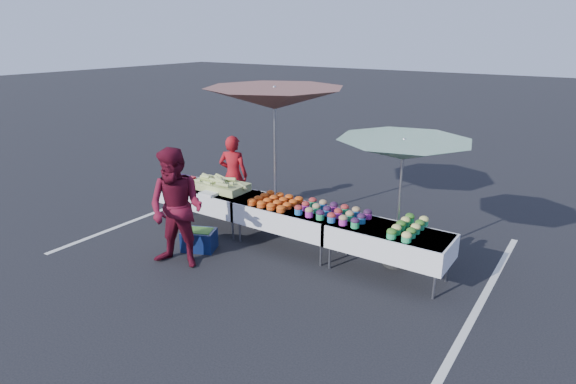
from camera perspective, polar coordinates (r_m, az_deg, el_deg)
The scene contains 17 objects.
ground at distance 8.35m, azimuth 0.00°, elevation -6.53°, with size 80.00×80.00×0.00m, color black.
stripe_left at distance 10.34m, azimuth -14.91°, elevation -2.14°, with size 0.10×5.00×0.00m, color silver.
stripe_right at distance 7.28m, azimuth 21.92°, elevation -11.97°, with size 0.10×5.00×0.00m, color silver.
table_left at distance 9.19m, azimuth -9.37°, elevation -0.50°, with size 1.86×0.81×0.75m.
table_center at distance 8.12m, azimuth 0.00°, elevation -2.79°, with size 1.86×0.81×0.75m.
table_right at distance 7.35m, azimuth 11.79°, elevation -5.56°, with size 1.86×0.81×0.75m.
berry_punnets at distance 9.57m, azimuth -12.80°, elevation 1.35°, with size 0.40×0.54×0.08m.
corn_pile at distance 8.99m, azimuth -8.16°, elevation 0.85°, with size 1.16×0.57×0.26m.
plastic_bags at distance 8.72m, azimuth -9.32°, elevation -0.19°, with size 0.30×0.25×0.05m, color white.
carrot_bowls at distance 8.17m, azimuth -1.50°, elevation -1.04°, with size 0.75×0.69×0.11m.
potato_cups at distance 7.62m, azimuth 5.32°, elevation -2.33°, with size 1.14×0.58×0.16m.
bean_baskets at distance 7.25m, azimuth 14.06°, elevation -4.03°, with size 0.36×0.86×0.15m.
vendor at distance 9.67m, azimuth -6.49°, elevation 1.99°, with size 0.59×0.39×1.61m, color maroon.
customer at distance 7.57m, azimuth -13.07°, elevation -1.95°, with size 0.92×0.72×1.89m, color maroon.
umbrella_left at distance 8.78m, azimuth -1.61°, elevation 10.91°, with size 2.64×2.64×2.62m.
umbrella_right at distance 7.31m, azimuth 13.51°, elevation 4.79°, with size 2.32×2.32×2.05m.
storage_bin at distance 8.33m, azimuth -10.48°, elevation -5.54°, with size 0.65×0.58×0.35m.
Camera 1 is at (4.22, -6.29, 3.52)m, focal length 30.00 mm.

